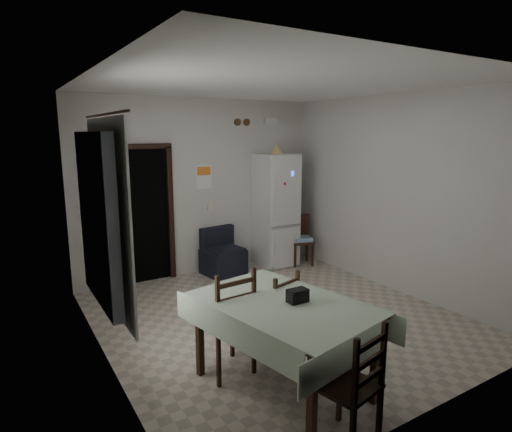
{
  "coord_description": "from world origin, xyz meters",
  "views": [
    {
      "loc": [
        -2.93,
        -4.26,
        2.34
      ],
      "look_at": [
        0.0,
        0.5,
        1.25
      ],
      "focal_mm": 30.0,
      "sensor_mm": 36.0,
      "label": 1
    }
  ],
  "objects_px": {
    "dining_chair_near_head": "(347,384)",
    "dining_table": "(282,346)",
    "dining_chair_far_left": "(225,319)",
    "dining_chair_far_right": "(274,314)",
    "navy_seat": "(223,251)",
    "corner_chair": "(301,240)",
    "fridge": "(275,210)"
  },
  "relations": [
    {
      "from": "dining_chair_far_left",
      "to": "dining_chair_far_right",
      "type": "bearing_deg",
      "value": 176.16
    },
    {
      "from": "fridge",
      "to": "dining_chair_far_left",
      "type": "height_order",
      "value": "fridge"
    },
    {
      "from": "dining_chair_far_right",
      "to": "corner_chair",
      "type": "bearing_deg",
      "value": -146.92
    },
    {
      "from": "navy_seat",
      "to": "dining_table",
      "type": "relative_size",
      "value": 0.47
    },
    {
      "from": "corner_chair",
      "to": "dining_table",
      "type": "height_order",
      "value": "corner_chair"
    },
    {
      "from": "fridge",
      "to": "dining_chair_near_head",
      "type": "bearing_deg",
      "value": -117.38
    },
    {
      "from": "corner_chair",
      "to": "dining_table",
      "type": "relative_size",
      "value": 0.55
    },
    {
      "from": "corner_chair",
      "to": "dining_table",
      "type": "distance_m",
      "value": 3.88
    },
    {
      "from": "navy_seat",
      "to": "fridge",
      "type": "bearing_deg",
      "value": -6.75
    },
    {
      "from": "navy_seat",
      "to": "dining_chair_far_left",
      "type": "height_order",
      "value": "dining_chair_far_left"
    },
    {
      "from": "corner_chair",
      "to": "dining_chair_far_left",
      "type": "height_order",
      "value": "dining_chair_far_left"
    },
    {
      "from": "dining_chair_near_head",
      "to": "dining_table",
      "type": "bearing_deg",
      "value": -102.53
    },
    {
      "from": "dining_chair_far_right",
      "to": "dining_chair_near_head",
      "type": "height_order",
      "value": "dining_chair_near_head"
    },
    {
      "from": "dining_table",
      "to": "dining_chair_far_left",
      "type": "height_order",
      "value": "dining_chair_far_left"
    },
    {
      "from": "dining_chair_far_left",
      "to": "dining_table",
      "type": "bearing_deg",
      "value": 115.55
    },
    {
      "from": "fridge",
      "to": "corner_chair",
      "type": "height_order",
      "value": "fridge"
    },
    {
      "from": "corner_chair",
      "to": "dining_chair_far_left",
      "type": "xyz_separation_m",
      "value": [
        -2.81,
        -2.43,
        0.1
      ]
    },
    {
      "from": "corner_chair",
      "to": "dining_table",
      "type": "bearing_deg",
      "value": -111.18
    },
    {
      "from": "corner_chair",
      "to": "dining_chair_far_right",
      "type": "relative_size",
      "value": 0.94
    },
    {
      "from": "dining_chair_near_head",
      "to": "corner_chair",
      "type": "bearing_deg",
      "value": -135.64
    },
    {
      "from": "navy_seat",
      "to": "dining_chair_near_head",
      "type": "bearing_deg",
      "value": -111.42
    },
    {
      "from": "fridge",
      "to": "dining_table",
      "type": "relative_size",
      "value": 1.23
    },
    {
      "from": "fridge",
      "to": "dining_chair_far_left",
      "type": "relative_size",
      "value": 1.82
    },
    {
      "from": "fridge",
      "to": "dining_chair_far_right",
      "type": "relative_size",
      "value": 2.1
    },
    {
      "from": "navy_seat",
      "to": "dining_chair_far_right",
      "type": "distance_m",
      "value": 2.82
    },
    {
      "from": "dining_chair_far_left",
      "to": "dining_chair_near_head",
      "type": "distance_m",
      "value": 1.41
    },
    {
      "from": "dining_chair_near_head",
      "to": "navy_seat",
      "type": "bearing_deg",
      "value": -116.95
    },
    {
      "from": "corner_chair",
      "to": "dining_chair_near_head",
      "type": "xyz_separation_m",
      "value": [
        -2.51,
        -3.81,
        0.05
      ]
    },
    {
      "from": "corner_chair",
      "to": "dining_chair_far_right",
      "type": "xyz_separation_m",
      "value": [
        -2.24,
        -2.43,
        0.03
      ]
    },
    {
      "from": "corner_chair",
      "to": "dining_chair_near_head",
      "type": "relative_size",
      "value": 0.9
    },
    {
      "from": "navy_seat",
      "to": "dining_table",
      "type": "distance_m",
      "value": 3.41
    },
    {
      "from": "dining_table",
      "to": "dining_chair_far_right",
      "type": "relative_size",
      "value": 1.72
    }
  ]
}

